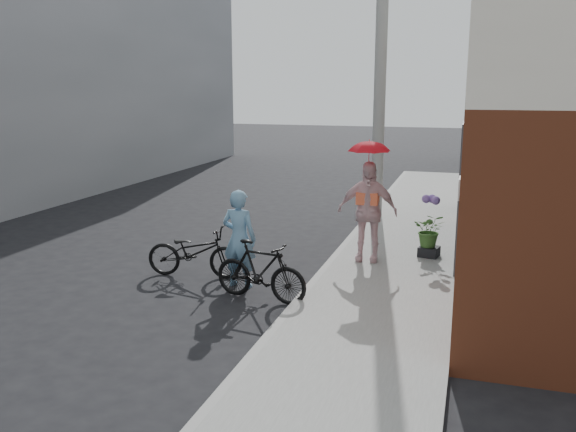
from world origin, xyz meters
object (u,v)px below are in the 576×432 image
at_px(bike_left, 195,252).
at_px(planter, 429,252).
at_px(bike_right, 260,271).
at_px(kimono_woman, 367,211).
at_px(utility_pole, 380,74).
at_px(officer, 239,239).

relative_size(bike_left, planter, 4.84).
xyz_separation_m(bike_right, kimono_woman, (1.24, 2.26, 0.56)).
xyz_separation_m(utility_pole, kimono_woman, (0.45, -3.98, -2.47)).
xyz_separation_m(bike_right, planter, (2.32, 2.83, -0.26)).
xyz_separation_m(bike_left, planter, (3.80, 2.05, -0.23)).
bearing_deg(kimono_woman, bike_left, -153.78).
bearing_deg(bike_right, kimono_woman, -18.68).
relative_size(bike_left, kimono_woman, 0.93).
height_order(bike_left, bike_right, bike_right).
distance_m(kimono_woman, planter, 1.47).
bearing_deg(planter, officer, -141.29).
bearing_deg(planter, bike_left, -151.58).
xyz_separation_m(utility_pole, bike_right, (-0.79, -6.25, -3.03)).
bearing_deg(kimono_woman, utility_pole, 94.09).
bearing_deg(planter, utility_pole, 114.13).
bearing_deg(bike_right, officer, 55.86).
bearing_deg(kimono_woman, officer, -138.41).
relative_size(utility_pole, planter, 20.19).
distance_m(bike_right, planter, 3.67).
bearing_deg(officer, bike_right, 141.81).
xyz_separation_m(officer, kimono_woman, (1.79, 1.73, 0.22)).
bearing_deg(kimono_woman, bike_right, -121.05).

